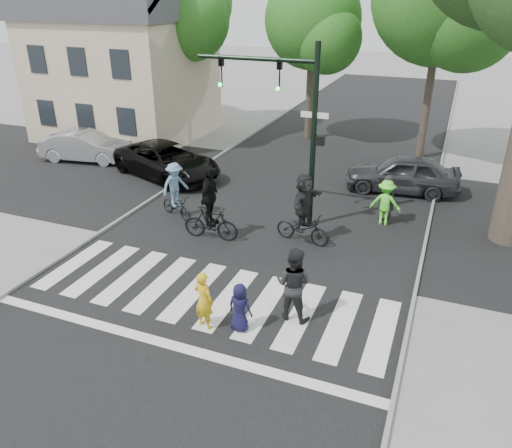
% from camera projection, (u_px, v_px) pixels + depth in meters
% --- Properties ---
extents(ground, '(120.00, 120.00, 0.00)m').
position_uv_depth(ground, '(193.00, 315.00, 12.44)').
color(ground, gray).
rests_on(ground, ground).
extents(road_stem, '(10.00, 70.00, 0.01)m').
position_uv_depth(road_stem, '(264.00, 233.00, 16.63)').
color(road_stem, black).
rests_on(road_stem, ground).
extents(road_cross, '(70.00, 10.00, 0.01)m').
position_uv_depth(road_cross, '(292.00, 201.00, 19.15)').
color(road_cross, black).
rests_on(road_cross, ground).
extents(curb_left, '(0.10, 70.00, 0.10)m').
position_uv_depth(curb_left, '(136.00, 209.00, 18.31)').
color(curb_left, gray).
rests_on(curb_left, ground).
extents(curb_right, '(0.10, 70.00, 0.10)m').
position_uv_depth(curb_right, '(422.00, 259.00, 14.91)').
color(curb_right, gray).
rests_on(curb_right, ground).
extents(crosswalk, '(10.00, 3.85, 0.01)m').
position_uv_depth(crosswalk, '(205.00, 301.00, 12.99)').
color(crosswalk, silver).
rests_on(crosswalk, ground).
extents(traffic_signal, '(4.45, 0.29, 6.00)m').
position_uv_depth(traffic_signal, '(289.00, 110.00, 15.85)').
color(traffic_signal, black).
rests_on(traffic_signal, ground).
extents(bg_tree_0, '(5.46, 5.20, 8.97)m').
position_uv_depth(bg_tree_0, '(106.00, 13.00, 27.86)').
color(bg_tree_0, brown).
rests_on(bg_tree_0, ground).
extents(bg_tree_1, '(6.09, 5.80, 9.80)m').
position_uv_depth(bg_tree_1, '(180.00, 5.00, 25.52)').
color(bg_tree_1, brown).
rests_on(bg_tree_1, ground).
extents(bg_tree_2, '(5.04, 4.80, 8.40)m').
position_uv_depth(bg_tree_2, '(316.00, 25.00, 24.51)').
color(bg_tree_2, brown).
rests_on(bg_tree_2, ground).
extents(bg_tree_3, '(6.30, 6.00, 10.20)m').
position_uv_depth(bg_tree_3, '(449.00, 0.00, 20.84)').
color(bg_tree_3, brown).
rests_on(bg_tree_3, ground).
extents(house, '(8.40, 8.10, 8.82)m').
position_uv_depth(house, '(123.00, 63.00, 26.41)').
color(house, beige).
rests_on(house, ground).
extents(pedestrian_woman, '(0.62, 0.50, 1.50)m').
position_uv_depth(pedestrian_woman, '(204.00, 300.00, 11.72)').
color(pedestrian_woman, yellow).
rests_on(pedestrian_woman, ground).
extents(pedestrian_child, '(0.64, 0.45, 1.24)m').
position_uv_depth(pedestrian_child, '(240.00, 307.00, 11.68)').
color(pedestrian_child, '#141336').
rests_on(pedestrian_child, ground).
extents(pedestrian_adult, '(0.98, 0.79, 1.90)m').
position_uv_depth(pedestrian_adult, '(293.00, 284.00, 11.98)').
color(pedestrian_adult, black).
rests_on(pedestrian_adult, ground).
extents(cyclist_left, '(1.67, 1.18, 2.01)m').
position_uv_depth(cyclist_left, '(176.00, 194.00, 17.46)').
color(cyclist_left, black).
rests_on(cyclist_left, ground).
extents(cyclist_mid, '(1.88, 1.15, 2.42)m').
position_uv_depth(cyclist_mid, '(210.00, 211.00, 15.85)').
color(cyclist_mid, black).
rests_on(cyclist_mid, ground).
extents(cyclist_right, '(1.89, 1.75, 2.30)m').
position_uv_depth(cyclist_right, '(303.00, 212.00, 15.64)').
color(cyclist_right, black).
rests_on(cyclist_right, ground).
extents(car_suv, '(5.70, 4.09, 1.44)m').
position_uv_depth(car_suv, '(167.00, 160.00, 21.36)').
color(car_suv, black).
rests_on(car_suv, ground).
extents(car_silver, '(4.46, 2.19, 1.41)m').
position_uv_depth(car_silver, '(85.00, 146.00, 23.37)').
color(car_silver, '#B0B1B6').
rests_on(car_silver, ground).
extents(car_grey, '(4.56, 2.23, 1.50)m').
position_uv_depth(car_grey, '(402.00, 174.00, 19.76)').
color(car_grey, '#333438').
rests_on(car_grey, ground).
extents(bystander_hivis, '(1.07, 0.66, 1.61)m').
position_uv_depth(bystander_hivis, '(386.00, 203.00, 16.93)').
color(bystander_hivis, '#60FF38').
rests_on(bystander_hivis, ground).
extents(bystander_dark, '(0.76, 0.69, 1.75)m').
position_uv_depth(bystander_dark, '(387.00, 199.00, 17.04)').
color(bystander_dark, black).
rests_on(bystander_dark, ground).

